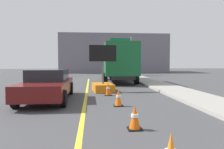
{
  "coord_description": "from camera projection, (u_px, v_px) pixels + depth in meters",
  "views": [
    {
      "loc": [
        0.27,
        1.83,
        1.7
      ],
      "look_at": [
        0.82,
        7.49,
        1.38
      ],
      "focal_mm": 34.43,
      "sensor_mm": 36.0,
      "label": 1
    }
  ],
  "objects": [
    {
      "name": "lane_center_stripe",
      "position": [
        78.0,
        149.0,
        4.21
      ],
      "size": [
        0.14,
        36.0,
        0.01
      ],
      "primitive_type": "cube",
      "color": "yellow",
      "rests_on": "ground"
    },
    {
      "name": "pickup_car",
      "position": [
        48.0,
        85.0,
        9.66
      ],
      "size": [
        2.0,
        4.79,
        1.38
      ],
      "color": "#591414",
      "rests_on": "ground"
    },
    {
      "name": "far_building_block",
      "position": [
        113.0,
        54.0,
        37.37
      ],
      "size": [
        17.62,
        7.68,
        6.29
      ],
      "primitive_type": "cube",
      "color": "slate",
      "rests_on": "ground"
    },
    {
      "name": "highway_guide_sign",
      "position": [
        125.0,
        49.0,
        27.56
      ],
      "size": [
        2.79,
        0.3,
        5.0
      ],
      "color": "gray",
      "rests_on": "ground"
    },
    {
      "name": "traffic_cone_mid_lane",
      "position": [
        135.0,
        118.0,
        5.42
      ],
      "size": [
        0.36,
        0.36,
        0.62
      ],
      "color": "black",
      "rests_on": "ground"
    },
    {
      "name": "traffic_cone_curbside",
      "position": [
        108.0,
        89.0,
        10.98
      ],
      "size": [
        0.36,
        0.36,
        0.66
      ],
      "color": "black",
      "rests_on": "ground"
    },
    {
      "name": "arrow_board_trailer",
      "position": [
        103.0,
        83.0,
        12.57
      ],
      "size": [
        1.6,
        1.91,
        2.7
      ],
      "color": "orange",
      "rests_on": "ground"
    },
    {
      "name": "box_truck",
      "position": [
        118.0,
        62.0,
        18.37
      ],
      "size": [
        2.78,
        7.23,
        3.21
      ],
      "color": "black",
      "rests_on": "ground"
    },
    {
      "name": "traffic_cone_far_lane",
      "position": [
        118.0,
        98.0,
        8.31
      ],
      "size": [
        0.36,
        0.36,
        0.67
      ],
      "color": "black",
      "rests_on": "ground"
    }
  ]
}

